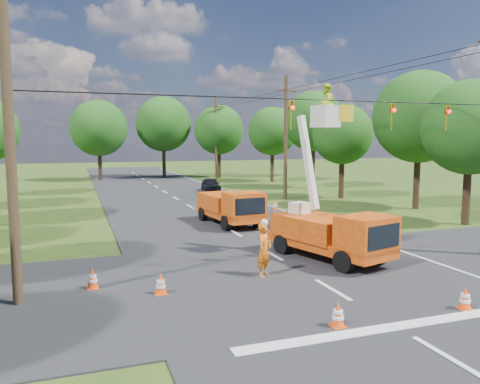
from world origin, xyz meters
name	(u,v)px	position (x,y,z in m)	size (l,w,h in m)	color
ground	(190,207)	(0.00, 20.00, 0.00)	(140.00, 140.00, 0.00)	#294815
road_main	(190,207)	(0.00, 20.00, 0.00)	(12.00, 100.00, 0.06)	black
road_cross	(304,274)	(0.00, 2.00, 0.00)	(56.00, 10.00, 0.07)	black
stop_bar	(396,328)	(0.00, -3.20, 0.00)	(9.00, 0.45, 0.02)	silver
edge_line	(262,204)	(5.60, 20.00, 0.00)	(0.12, 90.00, 0.02)	silver
bucket_truck	(331,223)	(1.94, 3.48, 1.52)	(3.44, 5.84, 7.14)	orange
second_truck	(231,207)	(0.56, 12.27, 1.07)	(2.65, 5.68, 2.06)	orange
ground_worker	(264,250)	(-1.48, 2.23, 0.98)	(0.71, 0.47, 1.95)	orange
distant_car	(211,185)	(4.19, 29.20, 0.64)	(1.52, 3.78, 1.29)	black
traffic_cone_0	(338,315)	(-1.42, -2.67, 0.36)	(0.38, 0.38, 0.71)	#FF4D0D
traffic_cone_1	(465,298)	(2.72, -2.78, 0.36)	(0.38, 0.38, 0.71)	#FF4D0D
traffic_cone_2	(299,232)	(2.50, 7.39, 0.36)	(0.38, 0.38, 0.71)	#FF4D0D
traffic_cone_3	(278,221)	(2.78, 10.60, 0.36)	(0.38, 0.38, 0.71)	#FF4D0D
traffic_cone_4	(161,284)	(-5.34, 1.46, 0.36)	(0.38, 0.38, 0.71)	#FF4D0D
traffic_cone_5	(92,279)	(-7.36, 2.78, 0.36)	(0.38, 0.38, 0.71)	#FF4D0D
traffic_cone_7	(275,205)	(5.25, 16.61, 0.36)	(0.38, 0.38, 0.71)	#FF4D0D
pole_right_mid	(286,137)	(8.50, 22.00, 5.11)	(1.80, 0.30, 10.00)	#4C3823
pole_right_far	(216,137)	(8.50, 42.00, 5.11)	(1.80, 0.30, 10.00)	#4C3823
pole_left	(10,154)	(-9.50, 2.00, 4.50)	(0.30, 0.30, 9.00)	#4C3823
signal_span	(361,113)	(2.23, 1.99, 5.88)	(18.00, 0.29, 1.07)	black
tree_right_a	(470,128)	(13.50, 8.00, 5.56)	(5.40, 5.40, 8.28)	#382616
tree_right_b	(419,117)	(15.00, 14.00, 6.43)	(6.40, 6.40, 9.65)	#382616
tree_right_c	(342,134)	(13.20, 21.00, 5.31)	(5.00, 5.00, 7.83)	#382616
tree_right_d	(314,121)	(14.80, 29.00, 6.68)	(6.00, 6.00, 9.70)	#382616
tree_right_e	(272,131)	(13.80, 37.00, 5.81)	(5.60, 5.60, 8.63)	#382616
tree_far_a	(99,128)	(-5.00, 45.00, 6.19)	(6.60, 6.60, 9.50)	#382616
tree_far_b	(163,124)	(3.00, 47.00, 6.81)	(7.00, 7.00, 10.32)	#382616
tree_far_c	(219,130)	(9.50, 44.00, 6.06)	(6.20, 6.20, 9.18)	#382616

